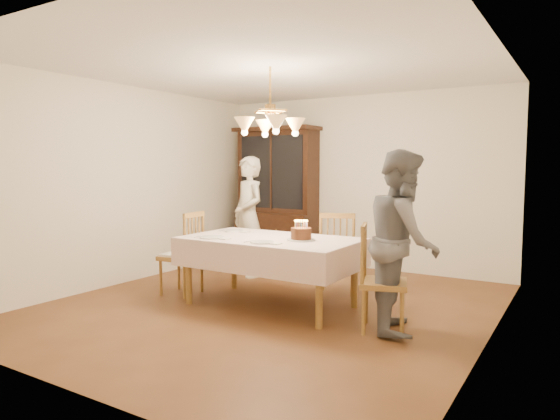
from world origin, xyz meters
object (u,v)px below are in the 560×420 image
Objects in this scene: dining_table at (270,245)px; chair_far_side at (338,258)px; elderly_woman at (248,217)px; china_hutch at (277,197)px; birthday_cake at (301,234)px.

dining_table is 1.90× the size of chair_far_side.
chair_far_side reaches higher than dining_table.
elderly_woman is (-1.08, 1.11, 0.16)m from dining_table.
dining_table is at bearing -59.55° from china_hutch.
dining_table is 2.64m from china_hutch.
birthday_cake is (-0.04, -0.83, 0.38)m from chair_far_side.
china_hutch is at bearing 129.54° from elderly_woman.
elderly_woman is at bearing -77.90° from china_hutch.
dining_table is 1.55m from elderly_woman.
china_hutch is 1.19m from elderly_woman.
birthday_cake reaches higher than dining_table.
china_hutch is 2.82m from birthday_cake.
dining_table is 0.88× the size of china_hutch.
elderly_woman is at bearing 170.25° from chair_far_side.
elderly_woman reaches higher than chair_far_side.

